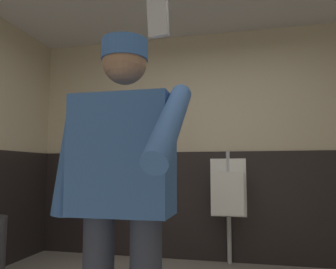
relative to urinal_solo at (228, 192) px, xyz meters
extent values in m
cube|color=beige|center=(-0.22, 0.22, 0.56)|extent=(4.87, 0.12, 2.67)
cube|color=black|center=(-0.22, 0.14, -0.16)|extent=(4.27, 0.03, 1.23)
cube|color=white|center=(0.00, 0.13, 0.05)|extent=(0.40, 0.05, 0.65)
cube|color=white|center=(0.00, -0.04, 0.00)|extent=(0.34, 0.30, 0.45)
cylinder|color=#B7BABF|center=(0.00, 0.12, 0.34)|extent=(0.04, 0.04, 0.24)
cylinder|color=#B7BABF|center=(0.00, 0.09, -0.50)|extent=(0.05, 0.05, 0.55)
cube|color=#335999|center=(-0.36, -2.28, 0.32)|extent=(0.45, 0.24, 0.54)
cylinder|color=#335999|center=(-0.63, -2.28, 0.31)|extent=(0.17, 0.09, 0.56)
cylinder|color=#335999|center=(-0.09, -2.50, 0.43)|extent=(0.09, 0.50, 0.39)
sphere|color=#8C664C|center=(-0.36, -2.28, 0.75)|extent=(0.21, 0.21, 0.21)
cylinder|color=#335999|center=(-0.36, -2.28, 0.81)|extent=(0.22, 0.22, 0.09)
cube|color=#A5A8B2|center=(-0.07, -2.79, 0.70)|extent=(0.06, 0.04, 0.11)
camera|label=1|loc=(0.17, -3.67, 0.26)|focal=34.84mm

